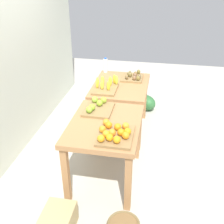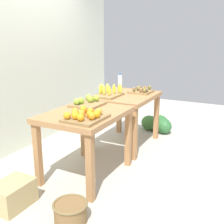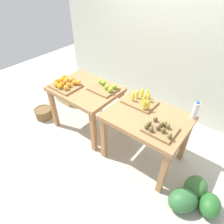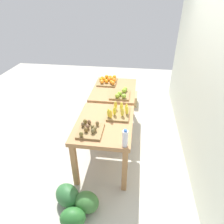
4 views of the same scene
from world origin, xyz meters
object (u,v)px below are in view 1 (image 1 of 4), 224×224
(orange_bin, at_px, (115,133))
(kiwi_bin, at_px, (133,77))
(watermelon_pile, at_px, (140,100))
(water_bottle, at_px, (105,65))
(apple_bin, at_px, (98,107))
(display_table_left, at_px, (105,131))
(banana_crate, at_px, (106,86))
(cardboard_produce_box, at_px, (58,223))
(display_table_right, at_px, (120,92))

(orange_bin, height_order, kiwi_bin, orange_bin)
(watermelon_pile, bearing_deg, water_bottle, 125.01)
(apple_bin, distance_m, water_bottle, 1.32)
(orange_bin, distance_m, watermelon_pile, 2.35)
(display_table_left, xyz_separation_m, banana_crate, (0.90, 0.18, 0.16))
(banana_crate, bearing_deg, apple_bin, -177.47)
(cardboard_produce_box, bearing_deg, water_bottle, 0.62)
(orange_bin, relative_size, apple_bin, 1.07)
(apple_bin, xyz_separation_m, water_bottle, (1.30, 0.18, 0.08))
(display_table_left, relative_size, watermelon_pile, 1.55)
(display_table_left, height_order, watermelon_pile, display_table_left)
(banana_crate, bearing_deg, kiwi_bin, -35.58)
(water_bottle, height_order, cardboard_produce_box, water_bottle)
(cardboard_produce_box, bearing_deg, display_table_right, -8.50)
(display_table_left, distance_m, display_table_right, 1.12)
(orange_bin, height_order, water_bottle, water_bottle)
(display_table_right, height_order, cardboard_produce_box, display_table_right)
(watermelon_pile, xyz_separation_m, cardboard_produce_box, (-2.87, 0.54, -0.00))
(display_table_left, height_order, apple_bin, apple_bin)
(display_table_right, relative_size, cardboard_produce_box, 2.60)
(kiwi_bin, bearing_deg, display_table_left, 173.71)
(kiwi_bin, xyz_separation_m, watermelon_pile, (0.62, -0.09, -0.70))
(cardboard_produce_box, bearing_deg, orange_bin, -36.18)
(orange_bin, relative_size, banana_crate, 1.00)
(display_table_left, xyz_separation_m, kiwi_bin, (1.36, -0.15, 0.15))
(orange_bin, height_order, banana_crate, banana_crate)
(banana_crate, xyz_separation_m, cardboard_produce_box, (-1.79, 0.12, -0.71))
(display_table_left, xyz_separation_m, cardboard_produce_box, (-0.89, 0.30, -0.55))
(orange_bin, xyz_separation_m, water_bottle, (1.84, 0.49, 0.07))
(kiwi_bin, height_order, cardboard_produce_box, kiwi_bin)
(banana_crate, xyz_separation_m, watermelon_pile, (1.08, -0.42, -0.71))
(apple_bin, bearing_deg, watermelon_pile, -12.89)
(orange_bin, height_order, apple_bin, apple_bin)
(orange_bin, relative_size, cardboard_produce_box, 1.10)
(banana_crate, distance_m, watermelon_pile, 1.35)
(banana_crate, distance_m, water_bottle, 0.70)
(watermelon_pile, relative_size, cardboard_produce_box, 1.68)
(watermelon_pile, height_order, cardboard_produce_box, watermelon_pile)
(display_table_right, distance_m, water_bottle, 0.61)
(apple_bin, height_order, cardboard_produce_box, apple_bin)
(water_bottle, bearing_deg, banana_crate, -167.76)
(display_table_right, xyz_separation_m, watermelon_pile, (0.86, -0.24, -0.54))
(kiwi_bin, bearing_deg, display_table_right, 148.21)
(water_bottle, bearing_deg, cardboard_produce_box, -179.38)
(water_bottle, xyz_separation_m, cardboard_produce_box, (-2.47, -0.03, -0.78))
(kiwi_bin, bearing_deg, apple_bin, 164.43)
(display_table_left, relative_size, cardboard_produce_box, 2.60)
(watermelon_pile, bearing_deg, banana_crate, 158.86)
(orange_bin, relative_size, kiwi_bin, 1.22)
(orange_bin, distance_m, water_bottle, 1.91)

